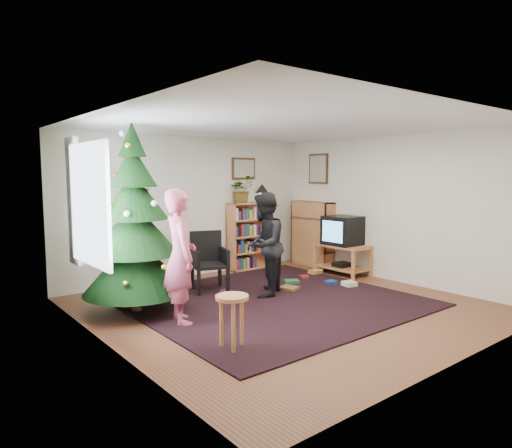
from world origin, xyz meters
TOP-DOWN VIEW (x-y plane):
  - floor at (0.00, 0.00)m, footprint 5.00×5.00m
  - ceiling at (0.00, 0.00)m, footprint 5.00×5.00m
  - wall_back at (0.00, 2.50)m, footprint 5.00×0.02m
  - wall_front at (0.00, -2.50)m, footprint 5.00×0.02m
  - wall_left at (-2.50, 0.00)m, footprint 0.02×5.00m
  - wall_right at (2.50, 0.00)m, footprint 0.02×5.00m
  - rug at (0.00, 0.30)m, footprint 3.80×3.60m
  - window_pane at (-2.47, 0.60)m, footprint 0.04×1.20m
  - curtain at (-2.43, 1.30)m, footprint 0.06×0.35m
  - picture_back at (1.15, 2.48)m, footprint 0.55×0.03m
  - picture_right at (2.48, 1.75)m, footprint 0.03×0.50m
  - christmas_tree at (-1.74, 1.04)m, footprint 1.39×1.39m
  - bookshelf_back at (1.20, 2.34)m, footprint 0.95×0.30m
  - bookshelf_right at (2.34, 1.76)m, footprint 0.30×0.95m
  - tv_stand at (2.22, 0.88)m, footprint 0.55×0.99m
  - crt_tv at (2.22, 0.88)m, footprint 0.56×0.61m
  - armchair at (-0.40, 1.42)m, footprint 0.65×0.66m
  - stool at (-1.52, -0.84)m, footprint 0.35×0.35m
  - person_standing at (-1.50, 0.27)m, footprint 0.54×0.69m
  - person_by_chair at (0.10, 0.58)m, footprint 0.97×0.94m
  - potted_plant at (1.00, 2.34)m, footprint 0.52×0.46m
  - table_lamp at (1.50, 2.34)m, footprint 0.27×0.27m
  - floor_clutter at (1.07, 0.76)m, footprint 2.27×1.22m

SIDE VIEW (x-z plane):
  - floor at x=0.00m, z-range 0.00..0.00m
  - rug at x=0.00m, z-range 0.00..0.02m
  - floor_clutter at x=1.07m, z-range 0.00..0.08m
  - tv_stand at x=2.22m, z-range 0.05..0.60m
  - stool at x=-1.52m, z-range 0.16..0.74m
  - armchair at x=-0.40m, z-range 0.04..0.98m
  - bookshelf_back at x=1.20m, z-range 0.01..1.31m
  - bookshelf_right at x=2.34m, z-range 0.01..1.31m
  - person_by_chair at x=0.10m, z-range 0.00..1.58m
  - crt_tv at x=2.22m, z-range 0.55..1.08m
  - person_standing at x=-1.50m, z-range 0.00..1.67m
  - christmas_tree at x=-1.74m, z-range -0.21..2.31m
  - wall_back at x=0.00m, z-range 0.00..2.50m
  - wall_front at x=0.00m, z-range 0.00..2.50m
  - wall_left at x=-2.50m, z-range 0.00..2.50m
  - wall_right at x=2.50m, z-range 0.00..2.50m
  - window_pane at x=-2.47m, z-range 0.80..2.20m
  - curtain at x=-2.43m, z-range 0.70..2.30m
  - table_lamp at x=1.50m, z-range 1.36..1.72m
  - potted_plant at x=1.00m, z-range 1.30..1.81m
  - picture_back at x=1.15m, z-range 1.74..2.16m
  - picture_right at x=2.48m, z-range 1.65..2.25m
  - ceiling at x=0.00m, z-range 2.50..2.50m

